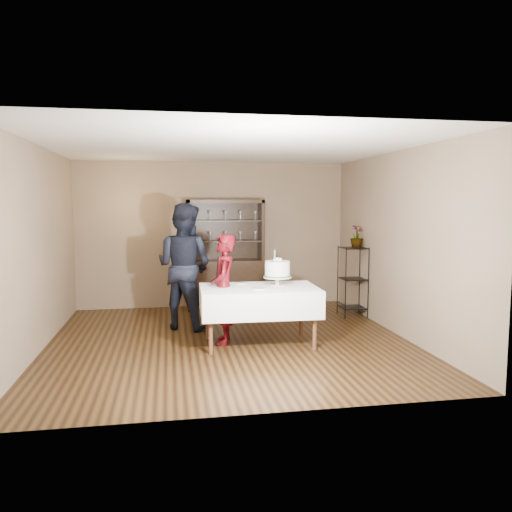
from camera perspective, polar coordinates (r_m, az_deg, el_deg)
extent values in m
plane|color=black|center=(7.16, -3.05, -9.65)|extent=(5.00, 5.00, 0.00)
plane|color=silver|center=(6.94, -3.18, 12.36)|extent=(5.00, 5.00, 0.00)
cube|color=brown|center=(9.40, -4.94, 2.44)|extent=(5.00, 0.02, 2.70)
cube|color=brown|center=(7.07, -23.66, 0.79)|extent=(0.02, 5.00, 2.70)
cube|color=brown|center=(7.63, 15.87, 1.41)|extent=(0.02, 5.00, 2.70)
cube|color=black|center=(9.26, -3.51, -3.21)|extent=(1.40, 0.48, 0.90)
cube|color=black|center=(9.38, -3.70, 3.05)|extent=(1.40, 0.03, 1.10)
cube|color=black|center=(9.14, -3.57, 6.24)|extent=(1.40, 0.48, 0.06)
cube|color=black|center=(9.17, -3.54, 1.73)|extent=(1.28, 0.42, 0.02)
cube|color=black|center=(9.15, -3.56, 4.04)|extent=(1.28, 0.42, 0.02)
cylinder|color=black|center=(8.47, 10.21, -3.13)|extent=(0.02, 0.02, 1.20)
cylinder|color=black|center=(8.62, 12.72, -3.03)|extent=(0.02, 0.02, 1.20)
cylinder|color=black|center=(8.84, 9.32, -2.73)|extent=(0.02, 0.02, 1.20)
cylinder|color=black|center=(8.98, 11.73, -2.64)|extent=(0.02, 0.02, 1.20)
cube|color=black|center=(8.81, 10.94, -5.78)|extent=(0.40, 0.40, 0.02)
cube|color=black|center=(8.72, 11.00, -2.56)|extent=(0.40, 0.40, 0.01)
cube|color=black|center=(8.66, 11.07, 0.91)|extent=(0.40, 0.40, 0.02)
cube|color=silver|center=(6.85, 0.34, -5.09)|extent=(1.62, 1.02, 0.37)
cylinder|color=#4D2D1C|center=(6.46, -5.22, -7.93)|extent=(0.06, 0.06, 0.76)
cylinder|color=#4D2D1C|center=(6.67, 6.73, -7.49)|extent=(0.06, 0.06, 0.76)
cylinder|color=#4D2D1C|center=(7.20, -5.56, -6.48)|extent=(0.06, 0.06, 0.76)
cylinder|color=#4D2D1C|center=(7.39, 5.19, -6.15)|extent=(0.06, 0.06, 0.76)
imported|color=#3E0510|center=(6.90, -3.72, -3.77)|extent=(0.43, 0.60, 1.52)
imported|color=black|center=(7.79, -8.21, -1.15)|extent=(1.19, 1.13, 1.94)
cylinder|color=silver|center=(6.97, 2.45, -3.32)|extent=(0.22, 0.22, 0.01)
cylinder|color=silver|center=(6.96, 2.46, -2.93)|extent=(0.05, 0.05, 0.11)
cylinder|color=silver|center=(6.95, 2.46, -2.43)|extent=(0.39, 0.39, 0.02)
cylinder|color=#3B622E|center=(6.95, 2.46, -2.28)|extent=(0.38, 0.38, 0.02)
cylinder|color=silver|center=(6.93, 2.46, -1.47)|extent=(0.45, 0.45, 0.22)
sphere|color=#516DAD|center=(6.92, 2.73, -0.47)|extent=(0.03, 0.03, 0.03)
cube|color=silver|center=(6.88, 2.16, 0.01)|extent=(0.02, 0.02, 0.15)
cube|color=black|center=(6.87, 2.16, 0.77)|extent=(0.03, 0.02, 0.06)
cylinder|color=silver|center=(6.67, 0.39, -3.72)|extent=(0.27, 0.27, 0.01)
cylinder|color=silver|center=(7.09, -1.77, -3.14)|extent=(0.20, 0.20, 0.01)
imported|color=#3B622E|center=(8.63, 11.43, 2.21)|extent=(0.30, 0.30, 0.38)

